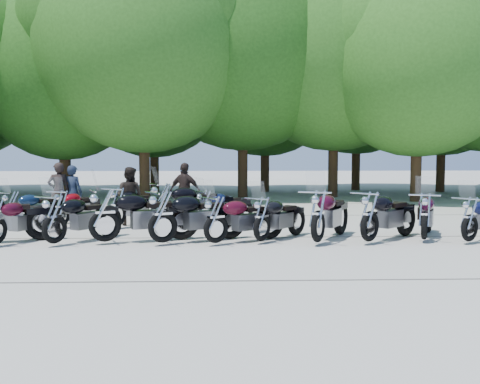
{
  "coord_description": "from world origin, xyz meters",
  "views": [
    {
      "loc": [
        -0.48,
        -11.87,
        2.1
      ],
      "look_at": [
        0.0,
        1.5,
        1.1
      ],
      "focal_mm": 42.0,
      "sensor_mm": 36.0,
      "label": 1
    }
  ],
  "objects_px": {
    "motorcycle_13": "(62,207)",
    "motorcycle_16": "(205,206)",
    "motorcycle_7": "(318,214)",
    "motorcycle_2": "(54,217)",
    "rider_1": "(129,196)",
    "motorcycle_10": "(470,217)",
    "rider_2": "(185,192)",
    "rider_3": "(73,193)",
    "motorcycle_4": "(163,215)",
    "motorcycle_14": "(118,205)",
    "motorcycle_8": "(370,215)",
    "motorcycle_3": "(105,213)",
    "motorcycle_5": "(216,218)",
    "motorcycle_9": "(425,214)",
    "motorcycle_6": "(262,217)",
    "motorcycle_12": "(12,208)",
    "motorcycle_15": "(163,203)",
    "rider_0": "(59,192)"
  },
  "relations": [
    {
      "from": "motorcycle_13",
      "to": "motorcycle_16",
      "type": "relative_size",
      "value": 1.02
    },
    {
      "from": "motorcycle_16",
      "to": "motorcycle_7",
      "type": "bearing_deg",
      "value": 179.79
    },
    {
      "from": "motorcycle_2",
      "to": "rider_1",
      "type": "relative_size",
      "value": 1.38
    },
    {
      "from": "motorcycle_10",
      "to": "rider_2",
      "type": "height_order",
      "value": "rider_2"
    },
    {
      "from": "rider_3",
      "to": "motorcycle_2",
      "type": "bearing_deg",
      "value": 117.75
    },
    {
      "from": "motorcycle_4",
      "to": "motorcycle_14",
      "type": "distance_m",
      "value": 3.1
    },
    {
      "from": "motorcycle_8",
      "to": "motorcycle_13",
      "type": "xyz_separation_m",
      "value": [
        -7.57,
        2.81,
        -0.09
      ]
    },
    {
      "from": "motorcycle_3",
      "to": "motorcycle_5",
      "type": "relative_size",
      "value": 1.14
    },
    {
      "from": "motorcycle_14",
      "to": "motorcycle_7",
      "type": "bearing_deg",
      "value": 177.49
    },
    {
      "from": "motorcycle_10",
      "to": "motorcycle_13",
      "type": "distance_m",
      "value": 10.22
    },
    {
      "from": "rider_2",
      "to": "motorcycle_9",
      "type": "bearing_deg",
      "value": 167.73
    },
    {
      "from": "motorcycle_6",
      "to": "motorcycle_10",
      "type": "distance_m",
      "value": 4.64
    },
    {
      "from": "motorcycle_8",
      "to": "rider_3",
      "type": "distance_m",
      "value": 8.92
    },
    {
      "from": "motorcycle_7",
      "to": "motorcycle_10",
      "type": "height_order",
      "value": "motorcycle_7"
    },
    {
      "from": "motorcycle_16",
      "to": "rider_3",
      "type": "bearing_deg",
      "value": 28.16
    },
    {
      "from": "motorcycle_8",
      "to": "rider_2",
      "type": "bearing_deg",
      "value": 1.16
    },
    {
      "from": "motorcycle_7",
      "to": "rider_2",
      "type": "xyz_separation_m",
      "value": [
        -3.19,
        4.33,
        0.17
      ]
    },
    {
      "from": "motorcycle_8",
      "to": "motorcycle_12",
      "type": "relative_size",
      "value": 1.16
    },
    {
      "from": "motorcycle_13",
      "to": "motorcycle_15",
      "type": "distance_m",
      "value": 2.72
    },
    {
      "from": "motorcycle_14",
      "to": "rider_3",
      "type": "distance_m",
      "value": 2.41
    },
    {
      "from": "motorcycle_10",
      "to": "rider_0",
      "type": "distance_m",
      "value": 11.25
    },
    {
      "from": "motorcycle_5",
      "to": "motorcycle_13",
      "type": "distance_m",
      "value": 5.04
    },
    {
      "from": "motorcycle_13",
      "to": "motorcycle_12",
      "type": "bearing_deg",
      "value": 28.54
    },
    {
      "from": "motorcycle_6",
      "to": "rider_3",
      "type": "bearing_deg",
      "value": -0.67
    },
    {
      "from": "motorcycle_15",
      "to": "rider_3",
      "type": "bearing_deg",
      "value": 34.12
    },
    {
      "from": "motorcycle_8",
      "to": "motorcycle_2",
      "type": "bearing_deg",
      "value": 45.48
    },
    {
      "from": "motorcycle_12",
      "to": "motorcycle_9",
      "type": "bearing_deg",
      "value": -152.22
    },
    {
      "from": "motorcycle_3",
      "to": "motorcycle_15",
      "type": "height_order",
      "value": "motorcycle_3"
    },
    {
      "from": "rider_2",
      "to": "motorcycle_7",
      "type": "bearing_deg",
      "value": 149.33
    },
    {
      "from": "motorcycle_9",
      "to": "rider_3",
      "type": "height_order",
      "value": "rider_3"
    },
    {
      "from": "motorcycle_5",
      "to": "motorcycle_14",
      "type": "bearing_deg",
      "value": 8.7
    },
    {
      "from": "motorcycle_7",
      "to": "motorcycle_16",
      "type": "relative_size",
      "value": 1.21
    },
    {
      "from": "motorcycle_3",
      "to": "motorcycle_16",
      "type": "xyz_separation_m",
      "value": [
        2.14,
        2.78,
        -0.13
      ]
    },
    {
      "from": "motorcycle_8",
      "to": "motorcycle_13",
      "type": "bearing_deg",
      "value": 25.13
    },
    {
      "from": "motorcycle_15",
      "to": "rider_1",
      "type": "bearing_deg",
      "value": 29.7
    },
    {
      "from": "motorcycle_13",
      "to": "rider_2",
      "type": "xyz_separation_m",
      "value": [
        3.21,
        1.45,
        0.29
      ]
    },
    {
      "from": "motorcycle_9",
      "to": "rider_0",
      "type": "relative_size",
      "value": 1.3
    },
    {
      "from": "motorcycle_16",
      "to": "rider_0",
      "type": "distance_m",
      "value": 4.58
    },
    {
      "from": "rider_2",
      "to": "motorcycle_4",
      "type": "bearing_deg",
      "value": 109.84
    },
    {
      "from": "motorcycle_4",
      "to": "motorcycle_12",
      "type": "distance_m",
      "value": 4.98
    },
    {
      "from": "motorcycle_3",
      "to": "motorcycle_13",
      "type": "xyz_separation_m",
      "value": [
        -1.68,
        2.63,
        -0.12
      ]
    },
    {
      "from": "motorcycle_3",
      "to": "rider_3",
      "type": "bearing_deg",
      "value": 1.88
    },
    {
      "from": "rider_0",
      "to": "rider_1",
      "type": "xyz_separation_m",
      "value": [
        2.22,
        -0.97,
        -0.06
      ]
    },
    {
      "from": "motorcycle_10",
      "to": "rider_1",
      "type": "xyz_separation_m",
      "value": [
        -8.11,
        3.47,
        0.22
      ]
    },
    {
      "from": "motorcycle_4",
      "to": "rider_1",
      "type": "xyz_separation_m",
      "value": [
        -1.28,
        3.43,
        0.13
      ]
    },
    {
      "from": "motorcycle_4",
      "to": "motorcycle_13",
      "type": "distance_m",
      "value": 4.09
    },
    {
      "from": "motorcycle_12",
      "to": "motorcycle_16",
      "type": "height_order",
      "value": "motorcycle_12"
    },
    {
      "from": "motorcycle_5",
      "to": "motorcycle_12",
      "type": "relative_size",
      "value": 1.07
    },
    {
      "from": "motorcycle_5",
      "to": "rider_0",
      "type": "bearing_deg",
      "value": 11.48
    },
    {
      "from": "motorcycle_6",
      "to": "rider_3",
      "type": "distance_m",
      "value": 6.84
    }
  ]
}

